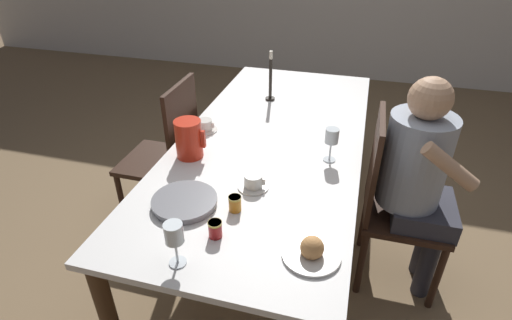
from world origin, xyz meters
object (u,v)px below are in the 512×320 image
object	(u,v)px
red_pitcher	(189,139)
teacup_across	(205,126)
jam_jar_red	(215,228)
candlestick_tall	(270,81)
chair_person_side	(392,201)
serving_tray	(185,202)
teacup_near_person	(253,182)
wine_glass_juice	(174,236)
chair_opposite	(168,153)
bread_plate	(312,251)
wine_glass_water	(332,138)
person_seated	(420,175)
jam_jar_amber	(235,203)

from	to	relation	value
red_pitcher	teacup_across	xyz separation A→B (m)	(-0.03, 0.27, -0.07)
jam_jar_red	candlestick_tall	bearing A→B (deg)	94.76
chair_person_side	serving_tray	distance (m)	1.07
chair_person_side	teacup_near_person	bearing A→B (deg)	-59.55
red_pitcher	jam_jar_red	size ratio (longest dim) A/B	2.87
wine_glass_juice	jam_jar_red	xyz separation A→B (m)	(0.08, 0.16, -0.09)
chair_opposite	serving_tray	xyz separation A→B (m)	(0.45, -0.70, 0.24)
chair_person_side	jam_jar_red	distance (m)	1.02
bread_plate	serving_tray	bearing A→B (deg)	164.69
wine_glass_water	jam_jar_red	xyz separation A→B (m)	(-0.35, -0.66, -0.09)
chair_person_side	bread_plate	world-z (taller)	chair_person_side
chair_person_side	wine_glass_juice	bearing A→B (deg)	-41.13
wine_glass_juice	chair_opposite	bearing A→B (deg)	119.08
person_seated	wine_glass_water	xyz separation A→B (m)	(-0.43, -0.03, 0.15)
serving_tray	bread_plate	bearing A→B (deg)	-15.31
wine_glass_juice	teacup_near_person	distance (m)	0.53
serving_tray	bread_plate	xyz separation A→B (m)	(0.55, -0.15, 0.01)
teacup_across	chair_person_side	bearing A→B (deg)	-4.39
chair_opposite	wine_glass_juice	world-z (taller)	chair_opposite
serving_tray	jam_jar_amber	size ratio (longest dim) A/B	4.05
red_pitcher	jam_jar_amber	xyz separation A→B (m)	(0.35, -0.35, -0.06)
person_seated	wine_glass_water	bearing A→B (deg)	-86.09
chair_opposite	red_pitcher	bearing A→B (deg)	-136.36
wine_glass_water	candlestick_tall	size ratio (longest dim) A/B	0.54
jam_jar_amber	jam_jar_red	size ratio (longest dim) A/B	1.00
person_seated	bread_plate	xyz separation A→B (m)	(-0.42, -0.69, 0.05)
chair_person_side	wine_glass_water	world-z (taller)	chair_person_side
chair_opposite	wine_glass_juice	distance (m)	1.20
wine_glass_water	jam_jar_red	world-z (taller)	wine_glass_water
serving_tray	wine_glass_juice	bearing A→B (deg)	-70.10
candlestick_tall	serving_tray	bearing A→B (deg)	-93.97
person_seated	wine_glass_water	distance (m)	0.46
person_seated	wine_glass_juice	xyz separation A→B (m)	(-0.86, -0.85, 0.15)
serving_tray	jam_jar_amber	distance (m)	0.22
chair_person_side	bread_plate	bearing A→B (deg)	-24.17
person_seated	jam_jar_red	world-z (taller)	person_seated
wine_glass_juice	teacup_across	size ratio (longest dim) A/B	1.27
jam_jar_amber	wine_glass_juice	bearing A→B (deg)	-107.60
red_pitcher	bread_plate	distance (m)	0.87
teacup_near_person	bread_plate	size ratio (longest dim) A/B	0.65
chair_opposite	jam_jar_red	bearing A→B (deg)	-142.88
chair_person_side	serving_tray	xyz separation A→B (m)	(-0.87, -0.57, 0.24)
teacup_near_person	jam_jar_red	size ratio (longest dim) A/B	2.04
bread_plate	teacup_near_person	bearing A→B (deg)	131.96
person_seated	red_pitcher	bearing A→B (deg)	-81.10
chair_opposite	bread_plate	distance (m)	1.33
chair_person_side	wine_glass_juice	distance (m)	1.21
red_pitcher	bread_plate	world-z (taller)	red_pitcher
red_pitcher	jam_jar_amber	size ratio (longest dim) A/B	2.87
jam_jar_amber	candlestick_tall	size ratio (longest dim) A/B	0.21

